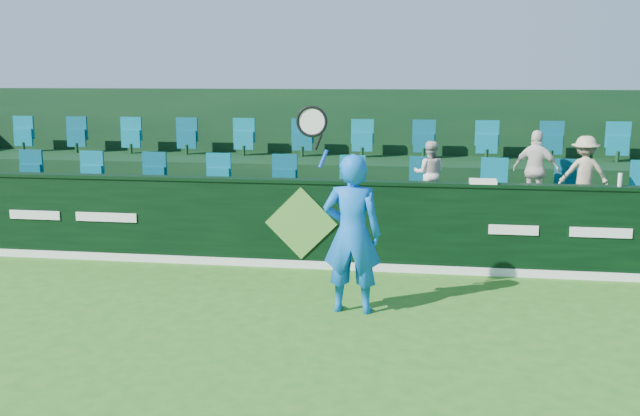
% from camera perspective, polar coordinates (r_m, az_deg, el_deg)
% --- Properties ---
extents(ground, '(60.00, 60.00, 0.00)m').
position_cam_1_polar(ground, '(7.27, -7.00, -12.98)').
color(ground, '#256D1A').
rests_on(ground, ground).
extents(sponsor_hoarding, '(16.00, 0.25, 1.35)m').
position_cam_1_polar(sponsor_hoarding, '(10.80, -1.41, -1.24)').
color(sponsor_hoarding, black).
rests_on(sponsor_hoarding, ground).
extents(stand_tier_front, '(16.00, 2.00, 0.80)m').
position_cam_1_polar(stand_tier_front, '(11.92, -0.50, -1.45)').
color(stand_tier_front, black).
rests_on(stand_tier_front, ground).
extents(stand_tier_back, '(16.00, 1.80, 1.30)m').
position_cam_1_polar(stand_tier_back, '(13.72, 0.75, 1.23)').
color(stand_tier_back, black).
rests_on(stand_tier_back, ground).
extents(stand_rear, '(16.00, 4.10, 2.60)m').
position_cam_1_polar(stand_rear, '(14.07, 1.00, 3.80)').
color(stand_rear, black).
rests_on(stand_rear, ground).
extents(seat_row_front, '(13.50, 0.50, 0.60)m').
position_cam_1_polar(seat_row_front, '(12.18, -0.21, 2.17)').
color(seat_row_front, '#076B82').
rests_on(seat_row_front, stand_tier_front).
extents(seat_row_back, '(13.50, 0.50, 0.60)m').
position_cam_1_polar(seat_row_back, '(13.89, 0.93, 5.30)').
color(seat_row_back, '#076B82').
rests_on(seat_row_back, stand_tier_back).
extents(tennis_player, '(1.09, 0.49, 2.60)m').
position_cam_1_polar(tennis_player, '(8.70, 2.55, -2.01)').
color(tennis_player, blue).
rests_on(tennis_player, ground).
extents(spectator_left, '(0.52, 0.41, 1.05)m').
position_cam_1_polar(spectator_left, '(11.63, 8.74, 2.75)').
color(spectator_left, beige).
rests_on(spectator_left, stand_tier_front).
extents(spectator_middle, '(0.79, 0.58, 1.24)m').
position_cam_1_polar(spectator_middle, '(11.74, 16.90, 2.96)').
color(spectator_middle, silver).
rests_on(spectator_middle, stand_tier_front).
extents(spectator_right, '(0.75, 0.43, 1.16)m').
position_cam_1_polar(spectator_right, '(11.88, 20.37, 2.64)').
color(spectator_right, tan).
rests_on(spectator_right, stand_tier_front).
extents(towel, '(0.38, 0.25, 0.06)m').
position_cam_1_polar(towel, '(10.55, 12.91, 2.09)').
color(towel, white).
rests_on(towel, sponsor_hoarding).
extents(drinks_bottle, '(0.06, 0.06, 0.19)m').
position_cam_1_polar(drinks_bottle, '(10.84, 22.87, 2.10)').
color(drinks_bottle, silver).
rests_on(drinks_bottle, sponsor_hoarding).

